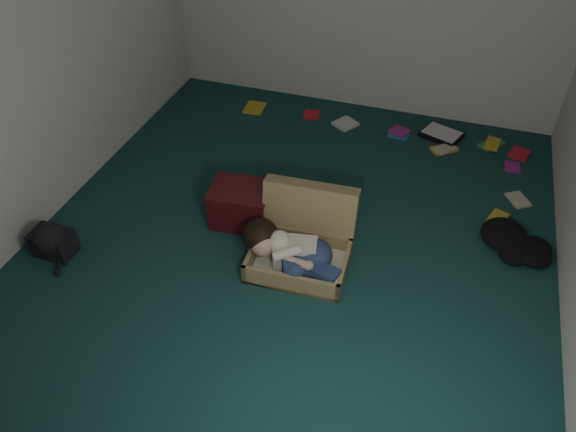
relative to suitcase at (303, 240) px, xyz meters
The scene contains 10 objects.
floor 0.27m from the suitcase, 127.47° to the left, with size 4.50×4.50×0.00m, color #153D3B.
wall_front 2.38m from the suitcase, 93.56° to the right, with size 4.50×4.50×0.00m, color silver.
wall_left 2.42m from the suitcase, behind, with size 4.50×4.50×0.00m, color silver.
suitcase is the anchor object (origin of this frame).
person 0.19m from the suitcase, 102.36° to the right, with size 0.79×0.37×0.33m.
maroon_bin 0.65m from the suitcase, 158.71° to the left, with size 0.52×0.42×0.33m.
backpack 1.92m from the suitcase, 162.64° to the right, with size 0.38×0.30×0.23m, color black, non-canonical shape.
clothing_pile 1.66m from the suitcase, 19.09° to the left, with size 0.43×0.35×0.14m, color black, non-canonical shape.
paper_tray 2.21m from the suitcase, 68.21° to the left, with size 0.45×0.40×0.05m.
book_scatter 1.90m from the suitcase, 68.84° to the left, with size 2.96×1.39×0.02m.
Camera 1 is at (0.99, -3.15, 3.06)m, focal length 35.00 mm.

